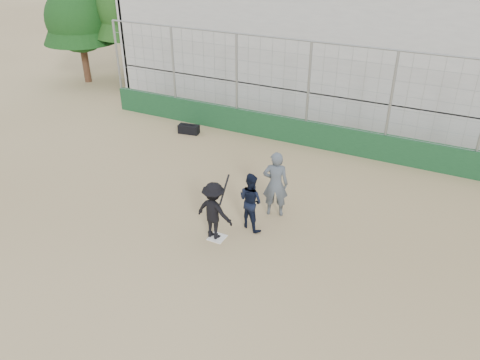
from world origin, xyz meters
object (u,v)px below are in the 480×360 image
at_px(catcher_crouched, 250,210).
at_px(batter_at_plate, 214,211).
at_px(umpire, 275,187).
at_px(equipment_bag, 189,129).

bearing_deg(catcher_crouched, batter_at_plate, -128.39).
xyz_separation_m(umpire, equipment_bag, (-5.59, 4.04, -0.74)).
relative_size(catcher_crouched, umpire, 0.64).
height_order(batter_at_plate, equipment_bag, batter_at_plate).
relative_size(catcher_crouched, equipment_bag, 1.31).
height_order(batter_at_plate, umpire, batter_at_plate).
distance_m(catcher_crouched, equipment_bag, 7.27).
bearing_deg(umpire, catcher_crouched, 52.42).
bearing_deg(umpire, equipment_bag, -54.35).
bearing_deg(equipment_bag, umpire, -35.84).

